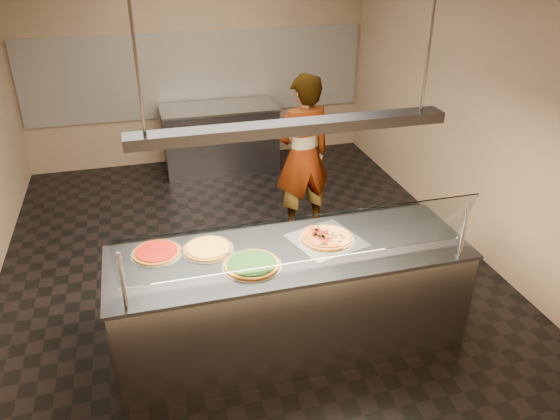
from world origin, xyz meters
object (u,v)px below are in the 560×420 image
object	(u,v)px
pizza_spatula	(231,251)
pizza_tomato	(157,252)
worker	(303,155)
half_pizza_pepperoni	(315,238)
sneeze_guard	(304,240)
serving_counter	(290,299)
pizza_spinach	(252,264)
perforated_tray	(326,239)
pizza_cheese	(208,248)
heat_lamp_housing	(292,127)
prep_table	(220,138)
half_pizza_sausage	(338,236)

from	to	relation	value
pizza_spatula	pizza_tomato	bearing A→B (deg)	163.98
pizza_spatula	worker	world-z (taller)	worker
half_pizza_pepperoni	sneeze_guard	bearing A→B (deg)	-118.17
serving_counter	pizza_spinach	xyz separation A→B (m)	(-0.34, -0.13, 0.48)
sneeze_guard	worker	world-z (taller)	worker
perforated_tray	pizza_tomato	size ratio (longest dim) A/B	1.60
serving_counter	worker	bearing A→B (deg)	69.85
pizza_spinach	pizza_tomato	world-z (taller)	pizza_spinach
sneeze_guard	pizza_cheese	xyz separation A→B (m)	(-0.62, 0.54, -0.28)
worker	heat_lamp_housing	size ratio (longest dim) A/B	0.80
sneeze_guard	pizza_spatula	distance (m)	0.68
sneeze_guard	pizza_spatula	bearing A→B (deg)	137.06
serving_counter	prep_table	bearing A→B (deg)	88.50
pizza_tomato	serving_counter	bearing A→B (deg)	-13.50
half_pizza_pepperoni	prep_table	distance (m)	3.93
half_pizza_pepperoni	pizza_spinach	size ratio (longest dim) A/B	1.03
prep_table	pizza_spatula	bearing A→B (deg)	-98.22
serving_counter	heat_lamp_housing	world-z (taller)	heat_lamp_housing
half_pizza_pepperoni	pizza_spatula	world-z (taller)	half_pizza_pepperoni
sneeze_guard	half_pizza_sausage	distance (m)	0.66
half_pizza_pepperoni	prep_table	bearing A→B (deg)	91.86
sneeze_guard	prep_table	bearing A→B (deg)	88.62
serving_counter	sneeze_guard	distance (m)	0.83
serving_counter	pizza_spinach	size ratio (longest dim) A/B	6.29
pizza_tomato	worker	size ratio (longest dim) A/B	0.22
serving_counter	heat_lamp_housing	bearing A→B (deg)	0.00
pizza_cheese	worker	bearing A→B (deg)	52.41
perforated_tray	half_pizza_pepperoni	world-z (taller)	half_pizza_pepperoni
pizza_spatula	worker	distance (m)	2.18
pizza_spatula	prep_table	xyz separation A→B (m)	(0.56, 3.90, -0.49)
half_pizza_sausage	pizza_cheese	distance (m)	1.06
half_pizza_sausage	pizza_cheese	xyz separation A→B (m)	(-1.06, 0.11, -0.01)
pizza_cheese	pizza_spatula	xyz separation A→B (m)	(0.16, -0.11, 0.01)
perforated_tray	prep_table	size ratio (longest dim) A/B	0.39
serving_counter	pizza_tomato	xyz separation A→B (m)	(-1.02, 0.24, 0.48)
pizza_spinach	pizza_tomato	size ratio (longest dim) A/B	1.13
pizza_spinach	sneeze_guard	bearing A→B (deg)	-32.74
pizza_spinach	pizza_cheese	distance (m)	0.43
perforated_tray	pizza_spatula	distance (m)	0.79
pizza_spatula	half_pizza_sausage	bearing A→B (deg)	0.05
half_pizza_sausage	pizza_spatula	distance (m)	0.89
perforated_tray	pizza_tomato	world-z (taller)	pizza_tomato
perforated_tray	prep_table	bearing A→B (deg)	93.34
half_pizza_pepperoni	pizza_spatula	xyz separation A→B (m)	(-0.69, -0.00, -0.01)
half_pizza_pepperoni	pizza_cheese	world-z (taller)	half_pizza_pepperoni
half_pizza_pepperoni	heat_lamp_housing	size ratio (longest dim) A/B	0.20
perforated_tray	pizza_tomato	distance (m)	1.36
half_pizza_pepperoni	half_pizza_sausage	distance (m)	0.20
prep_table	heat_lamp_housing	world-z (taller)	heat_lamp_housing
worker	perforated_tray	bearing A→B (deg)	68.90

